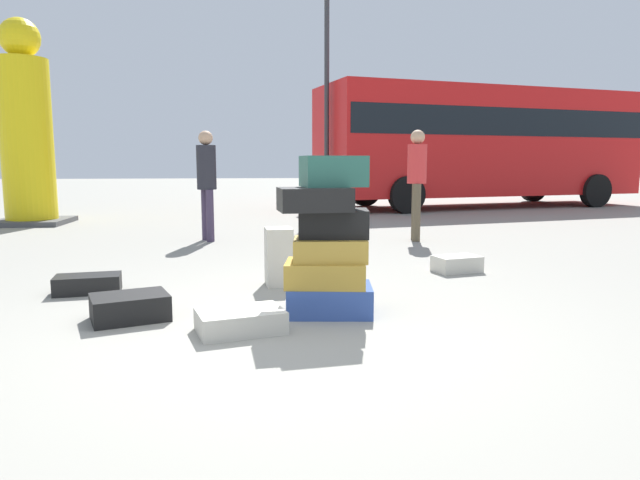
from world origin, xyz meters
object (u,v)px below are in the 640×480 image
(suitcase_cream_right_side, at_px, (240,321))
(suitcase_cream_foreground_far, at_px, (457,264))
(yellow_dummy_statue, at_px, (27,135))
(lamp_post, at_px, (327,25))
(suitcase_cream_white_trunk, at_px, (279,257))
(person_tourist_with_camera, at_px, (207,176))
(suitcase_tower, at_px, (328,245))
(suitcase_black_left_side, at_px, (88,284))
(parked_bus, at_px, (480,140))
(person_bearded_onlooker, at_px, (417,175))
(suitcase_black_foreground_near, at_px, (130,307))

(suitcase_cream_right_side, height_order, suitcase_cream_foreground_far, suitcase_cream_foreground_far)
(suitcase_cream_foreground_far, height_order, yellow_dummy_statue, yellow_dummy_statue)
(yellow_dummy_statue, relative_size, lamp_post, 0.57)
(suitcase_cream_white_trunk, xyz_separation_m, suitcase_cream_foreground_far, (2.02, 0.48, -0.20))
(person_tourist_with_camera, bearing_deg, suitcase_cream_white_trunk, -7.51)
(suitcase_tower, height_order, suitcase_cream_foreground_far, suitcase_tower)
(suitcase_cream_right_side, bearing_deg, suitcase_tower, 17.62)
(suitcase_tower, bearing_deg, suitcase_cream_foreground_far, 43.57)
(suitcase_black_left_side, height_order, parked_bus, parked_bus)
(suitcase_cream_white_trunk, distance_m, person_bearded_onlooker, 3.86)
(suitcase_black_left_side, distance_m, lamp_post, 10.03)
(suitcase_black_left_side, height_order, suitcase_cream_foreground_far, suitcase_cream_foreground_far)
(suitcase_black_left_side, xyz_separation_m, yellow_dummy_statue, (-2.88, 6.33, 1.68))
(suitcase_cream_right_side, xyz_separation_m, lamp_post, (1.83, 9.81, 4.39))
(yellow_dummy_statue, xyz_separation_m, parked_bus, (10.60, 3.34, 0.07))
(suitcase_cream_white_trunk, relative_size, yellow_dummy_statue, 0.15)
(person_tourist_with_camera, bearing_deg, parked_bus, 108.02)
(person_tourist_with_camera, bearing_deg, suitcase_cream_foreground_far, 22.50)
(yellow_dummy_statue, bearing_deg, suitcase_cream_foreground_far, -40.38)
(suitcase_cream_foreground_far, relative_size, parked_bus, 0.05)
(suitcase_cream_white_trunk, bearing_deg, suitcase_cream_right_side, -107.67)
(suitcase_black_left_side, relative_size, suitcase_cream_foreground_far, 1.17)
(person_tourist_with_camera, relative_size, yellow_dummy_statue, 0.43)
(suitcase_cream_white_trunk, height_order, suitcase_cream_right_side, suitcase_cream_white_trunk)
(suitcase_cream_right_side, height_order, person_tourist_with_camera, person_tourist_with_camera)
(person_bearded_onlooker, xyz_separation_m, lamp_post, (-0.78, 5.23, 3.43))
(suitcase_black_left_side, height_order, lamp_post, lamp_post)
(suitcase_cream_foreground_far, bearing_deg, suitcase_black_foreground_near, -167.28)
(suitcase_cream_white_trunk, height_order, suitcase_cream_foreground_far, suitcase_cream_white_trunk)
(suitcase_tower, height_order, yellow_dummy_statue, yellow_dummy_statue)
(suitcase_black_left_side, bearing_deg, person_bearded_onlooker, 28.76)
(suitcase_black_foreground_near, relative_size, suitcase_cream_white_trunk, 0.98)
(suitcase_cream_white_trunk, bearing_deg, parked_bus, 52.88)
(suitcase_tower, xyz_separation_m, suitcase_black_foreground_near, (-1.57, -0.03, -0.46))
(suitcase_black_left_side, xyz_separation_m, suitcase_black_foreground_near, (0.60, -0.99, 0.02))
(suitcase_black_foreground_near, distance_m, suitcase_cream_foreground_far, 3.61)
(suitcase_cream_foreground_far, bearing_deg, suitcase_tower, -150.27)
(suitcase_cream_foreground_far, bearing_deg, suitcase_cream_white_trunk, 179.62)
(suitcase_black_foreground_near, relative_size, yellow_dummy_statue, 0.14)
(suitcase_tower, bearing_deg, parked_bus, 62.47)
(suitcase_black_foreground_near, xyz_separation_m, person_tourist_with_camera, (0.22, 4.48, 0.91))
(suitcase_black_foreground_near, relative_size, lamp_post, 0.08)
(suitcase_cream_foreground_far, distance_m, yellow_dummy_statue, 8.98)
(suitcase_black_foreground_near, bearing_deg, person_tourist_with_camera, 66.93)
(suitcase_black_foreground_near, bearing_deg, suitcase_cream_white_trunk, 22.87)
(yellow_dummy_statue, bearing_deg, suitcase_tower, -55.28)
(person_bearded_onlooker, bearing_deg, suitcase_tower, -14.88)
(suitcase_cream_white_trunk, xyz_separation_m, person_tourist_with_camera, (-0.99, 3.35, 0.73))
(suitcase_cream_foreground_far, bearing_deg, lamp_post, 80.10)
(suitcase_cream_right_side, xyz_separation_m, person_tourist_with_camera, (-0.65, 4.89, 0.93))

